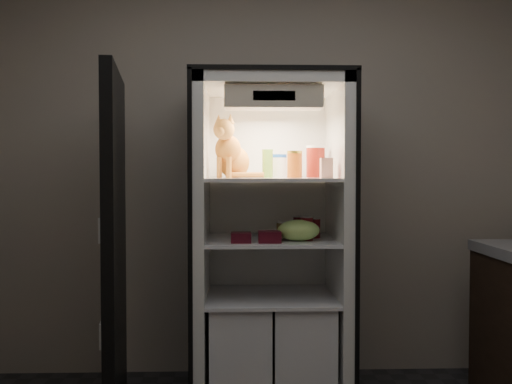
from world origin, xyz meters
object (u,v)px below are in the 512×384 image
refrigerator (270,262)px  tabby_cat (231,154)px  cream_carton (326,168)px  soda_can_b (315,228)px  condiment_jar (283,229)px  parmesan_shaker (268,164)px  soda_can_a (298,226)px  grape_bag (299,230)px  berry_box_right (270,237)px  pepper_jar (316,162)px  soda_can_c (307,229)px  berry_box_left (241,238)px  salsa_jar (295,164)px  mayo_tub (278,166)px

refrigerator → tabby_cat: (-0.23, -0.01, 0.63)m
cream_carton → soda_can_b: bearing=102.2°
tabby_cat → condiment_jar: size_ratio=3.68×
parmesan_shaker → soda_can_a: bearing=15.0°
parmesan_shaker → grape_bag: 0.45m
cream_carton → berry_box_right: (-0.31, -0.03, -0.37)m
parmesan_shaker → soda_can_a: (0.19, 0.05, -0.37)m
refrigerator → soda_can_b: bearing=-10.2°
refrigerator → grape_bag: size_ratio=7.97×
cream_carton → pepper_jar: bearing=94.3°
soda_can_b → soda_can_c: soda_can_c is taller
grape_bag → berry_box_left: (-0.32, -0.06, -0.03)m
refrigerator → cream_carton: refrigerator is taller
parmesan_shaker → berry_box_left: size_ratio=1.52×
berry_box_right → grape_bag: bearing=20.9°
grape_bag → tabby_cat: bearing=155.4°
soda_can_a → refrigerator: bearing=-160.8°
condiment_jar → soda_can_c: bearing=-42.5°
salsa_jar → grape_bag: bearing=-85.5°
grape_bag → soda_can_a: bearing=83.9°
berry_box_right → tabby_cat: bearing=131.8°
soda_can_c → grape_bag: size_ratio=0.56×
refrigerator → cream_carton: size_ratio=17.09×
soda_can_b → refrigerator: bearing=169.8°
parmesan_shaker → mayo_tub: (0.07, 0.10, -0.01)m
parmesan_shaker → cream_carton: bearing=-36.4°
grape_bag → condiment_jar: bearing=119.4°
berry_box_left → berry_box_right: 0.16m
refrigerator → tabby_cat: 0.67m
salsa_jar → cream_carton: (0.16, -0.16, -0.02)m
berry_box_right → soda_can_a: bearing=58.1°
soda_can_a → berry_box_right: size_ratio=0.96×
tabby_cat → berry_box_left: bearing=-54.8°
cream_carton → berry_box_right: 0.49m
refrigerator → condiment_jar: (0.07, -0.05, 0.20)m
berry_box_left → berry_box_right: bearing=0.3°
refrigerator → salsa_jar: (0.14, -0.06, 0.58)m
mayo_tub → soda_can_c: mayo_tub is taller
salsa_jar → berry_box_right: size_ratio=1.26×
tabby_cat → cream_carton: (0.52, -0.21, -0.08)m
soda_can_a → mayo_tub: bearing=155.8°
soda_can_b → grape_bag: (-0.11, -0.14, 0.00)m
berry_box_left → tabby_cat: bearing=103.3°
parmesan_shaker → grape_bag: (0.16, -0.19, -0.37)m
mayo_tub → berry_box_left: bearing=-122.4°
parmesan_shaker → berry_box_left: bearing=-121.4°
parmesan_shaker → berry_box_right: parmesan_shaker is taller
parmesan_shaker → cream_carton: (0.31, -0.23, -0.03)m
grape_bag → berry_box_right: size_ratio=1.93×
soda_can_b → berry_box_right: bearing=-144.1°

